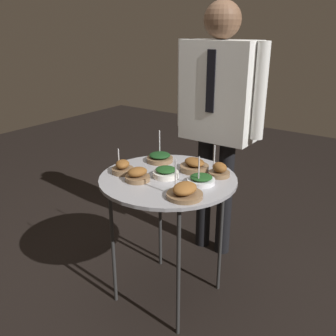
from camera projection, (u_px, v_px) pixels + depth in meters
name	position (u px, v px, depth m)	size (l,w,h in m)	color
ground_plane	(168.00, 294.00, 2.21)	(8.00, 8.00, 0.00)	black
serving_cart	(168.00, 186.00, 1.96)	(0.72, 0.72, 0.75)	#939399
bowl_spinach_back_left	(166.00, 173.00, 1.94)	(0.13, 0.13, 0.05)	silver
bowl_roast_front_center	(219.00, 170.00, 1.94)	(0.11, 0.11, 0.16)	brown
bowl_roast_far_rim	(185.00, 191.00, 1.70)	(0.17, 0.17, 0.18)	brown
bowl_spinach_front_left	(160.00, 158.00, 2.15)	(0.15, 0.15, 0.17)	brown
bowl_roast_mid_left	(137.00, 175.00, 1.89)	(0.13, 0.13, 0.07)	brown
bowl_roast_back_right	(194.00, 166.00, 2.02)	(0.16, 0.16, 0.07)	brown
bowl_roast_mid_right	(123.00, 168.00, 1.99)	(0.12, 0.12, 0.13)	brown
bowl_spinach_near_rim	(201.00, 180.00, 1.85)	(0.14, 0.14, 0.15)	silver
waiter_figure	(219.00, 104.00, 2.31)	(0.60, 0.23, 1.62)	black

